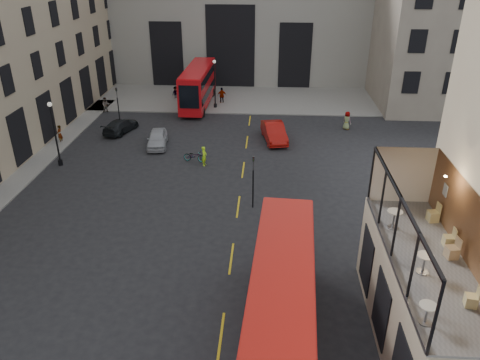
# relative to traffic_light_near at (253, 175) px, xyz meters

# --- Properties ---
(ground) EXTENTS (140.00, 140.00, 0.00)m
(ground) POSITION_rel_traffic_light_near_xyz_m (1.00, -12.00, -2.42)
(ground) COLOR black
(ground) RESTS_ON ground
(host_frontage) EXTENTS (3.00, 11.00, 4.50)m
(host_frontage) POSITION_rel_traffic_light_near_xyz_m (7.50, -12.00, -0.17)
(host_frontage) COLOR tan
(host_frontage) RESTS_ON ground
(cafe_floor) EXTENTS (3.00, 10.00, 0.10)m
(cafe_floor) POSITION_rel_traffic_light_near_xyz_m (7.50, -12.00, 2.12)
(cafe_floor) COLOR slate
(cafe_floor) RESTS_ON host_frontage
(gateway) EXTENTS (35.00, 10.60, 18.00)m
(gateway) POSITION_rel_traffic_light_near_xyz_m (-4.00, 35.99, 6.96)
(gateway) COLOR gray
(gateway) RESTS_ON ground
(building_right) EXTENTS (16.60, 18.60, 20.00)m
(building_right) POSITION_rel_traffic_light_near_xyz_m (21.00, 27.97, 7.97)
(building_right) COLOR gray
(building_right) RESTS_ON ground
(pavement_far) EXTENTS (40.00, 12.00, 0.12)m
(pavement_far) POSITION_rel_traffic_light_near_xyz_m (-5.00, 26.00, -2.36)
(pavement_far) COLOR slate
(pavement_far) RESTS_ON ground
(traffic_light_near) EXTENTS (0.16, 0.20, 3.80)m
(traffic_light_near) POSITION_rel_traffic_light_near_xyz_m (0.00, 0.00, 0.00)
(traffic_light_near) COLOR black
(traffic_light_near) RESTS_ON ground
(traffic_light_far) EXTENTS (0.16, 0.20, 3.80)m
(traffic_light_far) POSITION_rel_traffic_light_near_xyz_m (-14.00, 16.00, 0.00)
(traffic_light_far) COLOR black
(traffic_light_far) RESTS_ON ground
(street_lamp_a) EXTENTS (0.36, 0.36, 5.33)m
(street_lamp_a) POSITION_rel_traffic_light_near_xyz_m (-16.00, 6.00, -0.03)
(street_lamp_a) COLOR black
(street_lamp_a) RESTS_ON ground
(street_lamp_b) EXTENTS (0.36, 0.36, 5.33)m
(street_lamp_b) POSITION_rel_traffic_light_near_xyz_m (-5.00, 22.00, -0.03)
(street_lamp_b) COLOR black
(street_lamp_b) RESTS_ON ground
(bus_near) EXTENTS (3.23, 11.29, 4.45)m
(bus_near) POSITION_rel_traffic_light_near_xyz_m (1.68, -12.26, 0.07)
(bus_near) COLOR #A7120B
(bus_near) RESTS_ON ground
(bus_far) EXTENTS (2.75, 10.88, 4.32)m
(bus_far) POSITION_rel_traffic_light_near_xyz_m (-6.98, 22.88, 0.00)
(bus_far) COLOR red
(bus_far) RESTS_ON ground
(car_a) EXTENTS (2.21, 4.33, 1.41)m
(car_a) POSITION_rel_traffic_light_near_xyz_m (-8.96, 10.58, -1.72)
(car_a) COLOR #A6A8AF
(car_a) RESTS_ON ground
(car_b) EXTENTS (2.65, 5.22, 1.64)m
(car_b) POSITION_rel_traffic_light_near_xyz_m (1.47, 12.62, -1.60)
(car_b) COLOR #A10E09
(car_b) RESTS_ON ground
(car_c) EXTENTS (2.93, 4.71, 1.27)m
(car_c) POSITION_rel_traffic_light_near_xyz_m (-13.27, 13.91, -1.79)
(car_c) COLOR black
(car_c) RESTS_ON ground
(bicycle) EXTENTS (1.94, 0.96, 0.98)m
(bicycle) POSITION_rel_traffic_light_near_xyz_m (-5.15, 7.42, -1.94)
(bicycle) COLOR gray
(bicycle) RESTS_ON ground
(cyclist) EXTENTS (0.48, 0.65, 1.63)m
(cyclist) POSITION_rel_traffic_light_near_xyz_m (-4.22, 6.72, -1.61)
(cyclist) COLOR #BCFF1A
(cyclist) RESTS_ON ground
(pedestrian_a) EXTENTS (0.95, 0.84, 1.63)m
(pedestrian_a) POSITION_rel_traffic_light_near_xyz_m (-16.64, 19.82, -1.61)
(pedestrian_a) COLOR gray
(pedestrian_a) RESTS_ON ground
(pedestrian_b) EXTENTS (1.06, 1.12, 1.53)m
(pedestrian_b) POSITION_rel_traffic_light_near_xyz_m (-10.03, 25.20, -1.66)
(pedestrian_b) COLOR gray
(pedestrian_b) RESTS_ON ground
(pedestrian_c) EXTENTS (1.15, 0.61, 1.87)m
(pedestrian_c) POSITION_rel_traffic_light_near_xyz_m (-4.42, 23.76, -1.49)
(pedestrian_c) COLOR gray
(pedestrian_c) RESTS_ON ground
(pedestrian_d) EXTENTS (1.04, 1.01, 1.80)m
(pedestrian_d) POSITION_rel_traffic_light_near_xyz_m (8.58, 16.07, -1.53)
(pedestrian_d) COLOR gray
(pedestrian_d) RESTS_ON ground
(pedestrian_e) EXTENTS (0.43, 0.62, 1.65)m
(pedestrian_e) POSITION_rel_traffic_light_near_xyz_m (-18.00, 10.88, -1.60)
(pedestrian_e) COLOR gray
(pedestrian_e) RESTS_ON ground
(cafe_table_near) EXTENTS (0.60, 0.60, 0.75)m
(cafe_table_near) POSITION_rel_traffic_light_near_xyz_m (6.35, -15.57, 2.67)
(cafe_table_near) COLOR beige
(cafe_table_near) RESTS_ON cafe_floor
(cafe_table_mid) EXTENTS (0.65, 0.65, 0.81)m
(cafe_table_mid) POSITION_rel_traffic_light_near_xyz_m (7.05, -12.78, 2.71)
(cafe_table_mid) COLOR beige
(cafe_table_mid) RESTS_ON cafe_floor
(cafe_table_far) EXTENTS (0.69, 0.69, 0.86)m
(cafe_table_far) POSITION_rel_traffic_light_near_xyz_m (6.65, -9.54, 2.74)
(cafe_table_far) COLOR beige
(cafe_table_far) RESTS_ON cafe_floor
(cafe_chair_a) EXTENTS (0.46, 0.46, 0.81)m
(cafe_chair_a) POSITION_rel_traffic_light_near_xyz_m (8.19, -14.62, 2.42)
(cafe_chair_a) COLOR tan
(cafe_chair_a) RESTS_ON cafe_floor
(cafe_chair_b) EXTENTS (0.52, 0.52, 0.92)m
(cafe_chair_b) POSITION_rel_traffic_light_near_xyz_m (8.51, -11.70, 2.45)
(cafe_chair_b) COLOR tan
(cafe_chair_b) RESTS_ON cafe_floor
(cafe_chair_c) EXTENTS (0.42, 0.42, 0.84)m
(cafe_chair_c) POSITION_rel_traffic_light_near_xyz_m (8.66, -10.84, 2.43)
(cafe_chair_c) COLOR tan
(cafe_chair_c) RESTS_ON cafe_floor
(cafe_chair_d) EXTENTS (0.51, 0.51, 0.92)m
(cafe_chair_d) POSITION_rel_traffic_light_near_xyz_m (8.62, -8.82, 2.45)
(cafe_chair_d) COLOR tan
(cafe_chair_d) RESTS_ON cafe_floor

